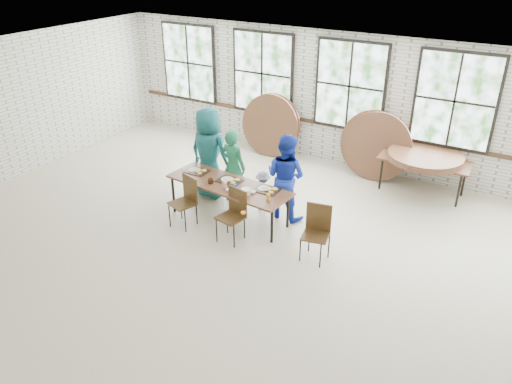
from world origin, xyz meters
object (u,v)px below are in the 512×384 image
dining_table (229,186)px  chair_near_left (186,197)px  chair_near_right (234,210)px  storage_table (424,162)px

dining_table → chair_near_left: 0.79m
chair_near_right → dining_table: bearing=143.3°
dining_table → storage_table: (2.82, 2.96, -0.00)m
dining_table → chair_near_left: chair_near_left is taller
storage_table → dining_table: bearing=-135.5°
chair_near_left → dining_table: bearing=60.4°
chair_near_right → storage_table: chair_near_right is taller
storage_table → chair_near_left: bearing=-136.1°
dining_table → chair_near_right: size_ratio=2.59×
chair_near_left → chair_near_right: bearing=18.7°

